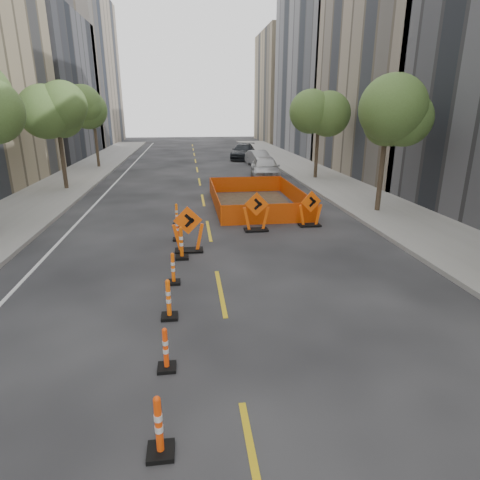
{
  "coord_description": "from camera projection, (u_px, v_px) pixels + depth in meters",
  "views": [
    {
      "loc": [
        -0.77,
        -6.19,
        4.88
      ],
      "look_at": [
        0.71,
        5.25,
        1.1
      ],
      "focal_mm": 30.0,
      "sensor_mm": 36.0,
      "label": 1
    }
  ],
  "objects": [
    {
      "name": "parked_car_mid",
      "position": [
        259.0,
        158.0,
        35.86
      ],
      "size": [
        2.1,
        4.29,
        1.35
      ],
      "primitive_type": "imported",
      "rotation": [
        0.0,
        0.0,
        0.17
      ],
      "color": "#95959A",
      "rests_on": "ground"
    },
    {
      "name": "channelizer_5",
      "position": [
        173.0,
        268.0,
        11.62
      ],
      "size": [
        0.38,
        0.38,
        0.96
      ],
      "primitive_type": null,
      "color": "#EF570A",
      "rests_on": "ground"
    },
    {
      "name": "safety_fence",
      "position": [
        256.0,
        197.0,
        21.17
      ],
      "size": [
        4.4,
        7.44,
        0.93
      ],
      "primitive_type": null,
      "rotation": [
        0.0,
        0.0,
        0.01
      ],
      "color": "#ED540C",
      "rests_on": "ground"
    },
    {
      "name": "channelizer_8",
      "position": [
        177.0,
        215.0,
        17.43
      ],
      "size": [
        0.39,
        0.39,
        0.99
      ],
      "primitive_type": null,
      "color": "#FF690A",
      "rests_on": "ground"
    },
    {
      "name": "chevron_sign_right",
      "position": [
        310.0,
        209.0,
        17.3
      ],
      "size": [
        1.15,
        0.81,
        1.57
      ],
      "primitive_type": null,
      "rotation": [
        0.0,
        0.0,
        0.19
      ],
      "color": "#E75009",
      "rests_on": "ground"
    },
    {
      "name": "sidewalk_left",
      "position": [
        2.0,
        224.0,
        17.63
      ],
      "size": [
        4.0,
        90.0,
        0.15
      ],
      "primitive_type": "cube",
      "color": "gray",
      "rests_on": "ground"
    },
    {
      "name": "channelizer_4",
      "position": [
        169.0,
        299.0,
        9.67
      ],
      "size": [
        0.4,
        0.4,
        1.03
      ],
      "primitive_type": null,
      "color": "#F95D0A",
      "rests_on": "ground"
    },
    {
      "name": "tree_r_c",
      "position": [
        319.0,
        114.0,
        27.8
      ],
      "size": [
        2.8,
        2.8,
        5.95
      ],
      "color": "#382B1E",
      "rests_on": "ground"
    },
    {
      "name": "chevron_sign_left",
      "position": [
        188.0,
        229.0,
        14.15
      ],
      "size": [
        1.14,
        0.71,
        1.67
      ],
      "primitive_type": null,
      "rotation": [
        0.0,
        0.0,
        0.04
      ],
      "color": "#EA5209",
      "rests_on": "ground"
    },
    {
      "name": "sidewalk_right",
      "position": [
        388.0,
        211.0,
        19.83
      ],
      "size": [
        4.0,
        90.0,
        0.15
      ],
      "primitive_type": "cube",
      "color": "gray",
      "rests_on": "ground"
    },
    {
      "name": "channelizer_3",
      "position": [
        166.0,
        349.0,
        7.75
      ],
      "size": [
        0.36,
        0.36,
        0.92
      ],
      "primitive_type": null,
      "color": "#ED3F0A",
      "rests_on": "ground"
    },
    {
      "name": "bld_left_e",
      "position": [
        64.0,
        70.0,
        54.66
      ],
      "size": [
        12.0,
        20.0,
        20.0
      ],
      "primitive_type": "cube",
      "color": "gray",
      "rests_on": "ground"
    },
    {
      "name": "bld_right_e",
      "position": [
        300.0,
        88.0,
        62.26
      ],
      "size": [
        12.0,
        14.0,
        16.0
      ],
      "primitive_type": "cube",
      "color": "tan",
      "rests_on": "ground"
    },
    {
      "name": "channelizer_2",
      "position": [
        159.0,
        426.0,
        5.8
      ],
      "size": [
        0.4,
        0.4,
        1.03
      ],
      "primitive_type": null,
      "color": "#E54009",
      "rests_on": "ground"
    },
    {
      "name": "tree_l_c",
      "position": [
        57.0,
        115.0,
        23.86
      ],
      "size": [
        2.8,
        2.8,
        5.95
      ],
      "color": "#382B1E",
      "rests_on": "ground"
    },
    {
      "name": "ground_plane",
      "position": [
        238.0,
        385.0,
        7.45
      ],
      "size": [
        140.0,
        140.0,
        0.0
      ],
      "primitive_type": "plane",
      "color": "black"
    },
    {
      "name": "bld_left_d",
      "position": [
        21.0,
        87.0,
        40.13
      ],
      "size": [
        12.0,
        16.0,
        14.0
      ],
      "primitive_type": "cube",
      "color": "#4C4C51",
      "rests_on": "ground"
    },
    {
      "name": "tree_l_d",
      "position": [
        93.0,
        113.0,
        33.28
      ],
      "size": [
        2.8,
        2.8,
        5.95
      ],
      "color": "#382B1E",
      "rests_on": "ground"
    },
    {
      "name": "parked_car_near",
      "position": [
        265.0,
        168.0,
        28.97
      ],
      "size": [
        2.39,
        5.0,
        1.65
      ],
      "primitive_type": "imported",
      "rotation": [
        0.0,
        0.0,
        -0.09
      ],
      "color": "#B8B7B9",
      "rests_on": "ground"
    },
    {
      "name": "parked_car_far",
      "position": [
        243.0,
        152.0,
        40.7
      ],
      "size": [
        3.39,
        5.58,
        1.51
      ],
      "primitive_type": "imported",
      "rotation": [
        0.0,
        0.0,
        -0.26
      ],
      "color": "black",
      "rests_on": "ground"
    },
    {
      "name": "channelizer_6",
      "position": [
        181.0,
        243.0,
        13.56
      ],
      "size": [
        0.45,
        0.45,
        1.14
      ],
      "primitive_type": null,
      "color": "#DA5309",
      "rests_on": "ground"
    },
    {
      "name": "bld_right_c",
      "position": [
        425.0,
        79.0,
        29.77
      ],
      "size": [
        12.0,
        16.0,
        14.0
      ],
      "primitive_type": "cube",
      "color": "gray",
      "rests_on": "ground"
    },
    {
      "name": "bld_right_d",
      "position": [
        345.0,
        60.0,
        44.29
      ],
      "size": [
        12.0,
        18.0,
        20.0
      ],
      "primitive_type": "cube",
      "color": "gray",
      "rests_on": "ground"
    },
    {
      "name": "channelizer_7",
      "position": [
        177.0,
        228.0,
        15.5
      ],
      "size": [
        0.38,
        0.38,
        0.96
      ],
      "primitive_type": null,
      "color": "#FF430A",
      "rests_on": "ground"
    },
    {
      "name": "chevron_sign_center",
      "position": [
        256.0,
        212.0,
        16.6
      ],
      "size": [
        1.22,
        0.89,
        1.65
      ],
      "primitive_type": null,
      "rotation": [
        0.0,
        0.0,
        -0.23
      ],
      "color": "#D74B09",
      "rests_on": "ground"
    },
    {
      "name": "tree_r_b",
      "position": [
        387.0,
        117.0,
        18.37
      ],
      "size": [
        2.8,
        2.8,
        5.95
      ],
      "color": "#382B1E",
      "rests_on": "ground"
    }
  ]
}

